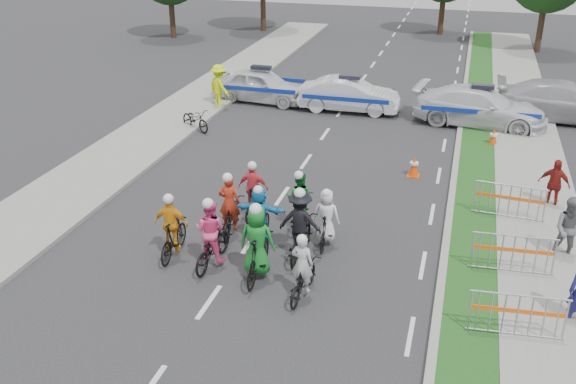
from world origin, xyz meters
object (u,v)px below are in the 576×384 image
(barrier_1, at_px, (513,256))
(cone_1, at_px, (493,138))
(rider_1, at_px, (258,249))
(spectator_2, at_px, (554,184))
(rider_5, at_px, (260,218))
(police_car_2, at_px, (480,107))
(rider_6, at_px, (230,214))
(spectator_1, at_px, (570,230))
(rider_2, at_px, (211,240))
(rider_8, at_px, (299,206))
(police_car_1, at_px, (349,95))
(cone_0, at_px, (414,166))
(marshal_hiviz, at_px, (219,86))
(parked_bike, at_px, (195,119))
(barrier_0, at_px, (517,317))
(barrier_2, at_px, (509,203))
(police_car_0, at_px, (261,85))
(rider_9, at_px, (254,195))
(rider_3, at_px, (173,232))
(rider_0, at_px, (303,275))
(rider_4, at_px, (300,230))
(rider_7, at_px, (326,223))
(civilian_sedan, at_px, (564,102))

(barrier_1, relative_size, cone_1, 2.86)
(rider_1, height_order, spectator_2, rider_1)
(rider_5, height_order, spectator_2, rider_5)
(police_car_2, bearing_deg, rider_6, 159.09)
(spectator_1, distance_m, cone_1, 8.32)
(rider_2, bearing_deg, rider_8, -118.61)
(police_car_1, distance_m, cone_0, 7.39)
(marshal_hiviz, distance_m, parked_bike, 3.12)
(rider_8, relative_size, marshal_hiviz, 0.91)
(rider_8, height_order, barrier_0, rider_8)
(marshal_hiviz, height_order, barrier_0, marshal_hiviz)
(barrier_2, relative_size, cone_0, 2.86)
(police_car_0, relative_size, cone_1, 6.19)
(rider_5, bearing_deg, cone_0, -121.82)
(cone_1, bearing_deg, barrier_0, -88.25)
(rider_9, height_order, police_car_0, rider_9)
(barrier_0, bearing_deg, police_car_1, 113.41)
(spectator_2, bearing_deg, parked_bike, -176.48)
(rider_5, distance_m, spectator_1, 7.93)
(rider_2, xyz_separation_m, rider_5, (0.81, 1.41, 0.03))
(rider_3, height_order, rider_5, rider_3)
(cone_0, bearing_deg, rider_5, -121.47)
(rider_3, xyz_separation_m, barrier_1, (8.37, 1.39, -0.14))
(rider_1, relative_size, police_car_1, 0.47)
(rider_3, distance_m, barrier_2, 9.49)
(rider_9, xyz_separation_m, cone_0, (4.17, 4.30, -0.34))
(rider_1, relative_size, police_car_2, 0.39)
(rider_1, bearing_deg, rider_8, -98.90)
(marshal_hiviz, bearing_deg, rider_8, 156.45)
(rider_3, distance_m, rider_5, 2.31)
(rider_0, bearing_deg, spectator_1, -145.87)
(rider_1, relative_size, spectator_2, 1.31)
(spectator_2, relative_size, barrier_0, 0.78)
(rider_6, xyz_separation_m, barrier_2, (7.37, 2.94, -0.06))
(police_car_0, bearing_deg, barrier_2, -125.46)
(barrier_0, xyz_separation_m, barrier_1, (0.00, 2.63, 0.00))
(rider_1, relative_size, rider_9, 1.16)
(rider_0, distance_m, barrier_1, 5.21)
(rider_6, distance_m, police_car_1, 12.05)
(police_car_2, bearing_deg, rider_9, 157.47)
(rider_5, xyz_separation_m, marshal_hiviz, (-5.52, 11.15, 0.24))
(rider_4, relative_size, rider_7, 1.18)
(rider_9, bearing_deg, barrier_0, 148.97)
(rider_8, bearing_deg, spectator_2, -157.44)
(civilian_sedan, relative_size, spectator_1, 3.18)
(rider_5, distance_m, rider_9, 1.58)
(rider_7, xyz_separation_m, barrier_1, (4.71, -0.26, -0.10))
(rider_2, bearing_deg, rider_3, -2.91)
(rider_5, bearing_deg, spectator_2, -150.70)
(spectator_1, distance_m, barrier_2, 2.37)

